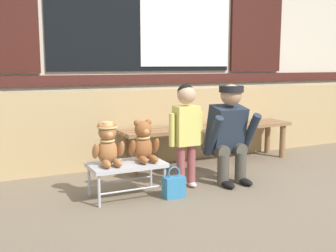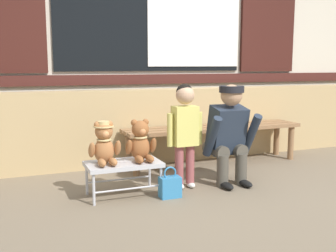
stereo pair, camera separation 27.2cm
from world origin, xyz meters
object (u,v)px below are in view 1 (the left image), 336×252
small_display_bench (127,167)px  child_standing (186,124)px  wooden_bench_long (209,131)px  teddy_bear_with_hat (108,145)px  teddy_bear_plain (144,142)px  handbag_on_ground (174,186)px  adult_crouching (229,133)px

small_display_bench → child_standing: (0.59, 0.02, 0.33)m
wooden_bench_long → child_standing: 1.00m
wooden_bench_long → teddy_bear_with_hat: size_ratio=5.78×
teddy_bear_plain → wooden_bench_long: bearing=33.1°
wooden_bench_long → teddy_bear_plain: teddy_bear_plain is taller
handbag_on_ground → small_display_bench: bearing=152.3°
child_standing → teddy_bear_with_hat: bearing=-178.4°
small_display_bench → child_standing: bearing=2.2°
teddy_bear_with_hat → adult_crouching: size_ratio=0.38×
adult_crouching → wooden_bench_long: bearing=72.5°
wooden_bench_long → teddy_bear_plain: 1.33m
teddy_bear_plain → child_standing: 0.45m
teddy_bear_plain → handbag_on_ground: 0.46m
small_display_bench → handbag_on_ground: size_ratio=2.35×
teddy_bear_with_hat → teddy_bear_plain: size_ratio=1.00×
child_standing → handbag_on_ground: size_ratio=3.52×
child_standing → handbag_on_ground: 0.59m
teddy_bear_plain → handbag_on_ground: size_ratio=1.34×
teddy_bear_plain → child_standing: child_standing is taller
small_display_bench → handbag_on_ground: 0.44m
teddy_bear_with_hat → small_display_bench: bearing=-0.8°
wooden_bench_long → handbag_on_ground: size_ratio=7.72×
wooden_bench_long → adult_crouching: (-0.23, -0.72, 0.11)m
wooden_bench_long → small_display_bench: wooden_bench_long is taller
wooden_bench_long → handbag_on_ground: 1.32m
adult_crouching → handbag_on_ground: bearing=-164.5°
teddy_bear_with_hat → child_standing: child_standing is taller
teddy_bear_with_hat → adult_crouching: bearing=-0.1°
wooden_bench_long → teddy_bear_with_hat: 1.60m
small_display_bench → teddy_bear_with_hat: 0.26m
teddy_bear_with_hat → child_standing: 0.76m
teddy_bear_plain → adult_crouching: (0.88, -0.00, 0.02)m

